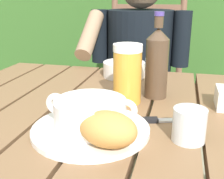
# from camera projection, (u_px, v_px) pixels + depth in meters

# --- Properties ---
(dining_table) EXTENTS (1.15, 0.88, 0.75)m
(dining_table) POSITION_uv_depth(u_px,v_px,m) (124.00, 145.00, 0.79)
(dining_table) COLOR brown
(dining_table) RESTS_ON ground_plane
(hedge_backdrop) EXTENTS (3.81, 0.89, 1.79)m
(hedge_backdrop) POSITION_uv_depth(u_px,v_px,m) (156.00, 16.00, 2.23)
(hedge_backdrop) COLOR #345F26
(hedge_backdrop) RESTS_ON ground_plane
(chair_near_diner) EXTENTS (0.43, 0.42, 1.06)m
(chair_near_diner) POSITION_uv_depth(u_px,v_px,m) (142.00, 92.00, 1.66)
(chair_near_diner) COLOR brown
(chair_near_diner) RESTS_ON ground_plane
(person_eating) EXTENTS (0.48, 0.47, 1.18)m
(person_eating) POSITION_uv_depth(u_px,v_px,m) (137.00, 67.00, 1.41)
(person_eating) COLOR black
(person_eating) RESTS_ON ground_plane
(serving_plate) EXTENTS (0.27, 0.27, 0.01)m
(serving_plate) POSITION_uv_depth(u_px,v_px,m) (91.00, 129.00, 0.64)
(serving_plate) COLOR white
(serving_plate) RESTS_ON dining_table
(soup_bowl) EXTENTS (0.21, 0.16, 0.07)m
(soup_bowl) POSITION_uv_depth(u_px,v_px,m) (90.00, 113.00, 0.63)
(soup_bowl) COLOR white
(soup_bowl) RESTS_ON serving_plate
(bread_roll) EXTENTS (0.14, 0.12, 0.07)m
(bread_roll) POSITION_uv_depth(u_px,v_px,m) (108.00, 129.00, 0.55)
(bread_roll) COLOR #CA8E45
(bread_roll) RESTS_ON serving_plate
(beer_glass) EXTENTS (0.08, 0.08, 0.17)m
(beer_glass) POSITION_uv_depth(u_px,v_px,m) (127.00, 74.00, 0.80)
(beer_glass) COLOR gold
(beer_glass) RESTS_ON dining_table
(beer_bottle) EXTENTS (0.07, 0.07, 0.25)m
(beer_bottle) POSITION_uv_depth(u_px,v_px,m) (157.00, 62.00, 0.83)
(beer_bottle) COLOR #4C3827
(beer_bottle) RESTS_ON dining_table
(water_glass_small) EXTENTS (0.07, 0.07, 0.07)m
(water_glass_small) POSITION_uv_depth(u_px,v_px,m) (189.00, 125.00, 0.59)
(water_glass_small) COLOR silver
(water_glass_small) RESTS_ON dining_table
(table_knife) EXTENTS (0.16, 0.07, 0.01)m
(table_knife) POSITION_uv_depth(u_px,v_px,m) (157.00, 120.00, 0.69)
(table_knife) COLOR silver
(table_knife) RESTS_ON dining_table
(diner_bowl) EXTENTS (0.16, 0.16, 0.06)m
(diner_bowl) POSITION_uv_depth(u_px,v_px,m) (124.00, 69.00, 1.07)
(diner_bowl) COLOR white
(diner_bowl) RESTS_ON dining_table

